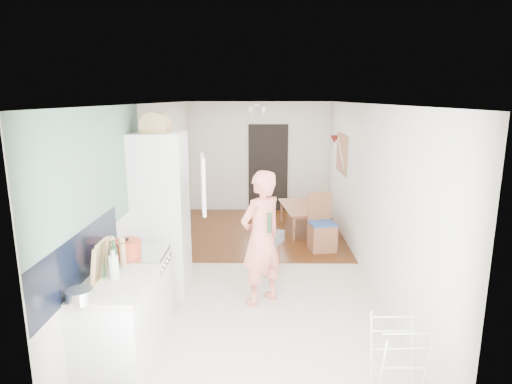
{
  "coord_description": "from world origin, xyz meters",
  "views": [
    {
      "loc": [
        0.07,
        -6.21,
        2.59
      ],
      "look_at": [
        -0.03,
        0.2,
        1.17
      ],
      "focal_mm": 30.0,
      "sensor_mm": 36.0,
      "label": 1
    }
  ],
  "objects_px": {
    "person": "(261,226)",
    "dining_table": "(305,220)",
    "drying_rack": "(397,362)",
    "stool": "(269,254)",
    "dining_chair": "(323,223)"
  },
  "relations": [
    {
      "from": "person",
      "to": "dining_table",
      "type": "distance_m",
      "value": 3.26
    },
    {
      "from": "drying_rack",
      "to": "dining_table",
      "type": "bearing_deg",
      "value": 91.91
    },
    {
      "from": "dining_table",
      "to": "stool",
      "type": "relative_size",
      "value": 3.18
    },
    {
      "from": "person",
      "to": "dining_chair",
      "type": "height_order",
      "value": "person"
    },
    {
      "from": "dining_table",
      "to": "drying_rack",
      "type": "xyz_separation_m",
      "value": [
        0.32,
        -4.87,
        0.16
      ]
    },
    {
      "from": "dining_chair",
      "to": "drying_rack",
      "type": "height_order",
      "value": "dining_chair"
    },
    {
      "from": "dining_table",
      "to": "dining_chair",
      "type": "bearing_deg",
      "value": -177.99
    },
    {
      "from": "person",
      "to": "dining_table",
      "type": "bearing_deg",
      "value": -147.7
    },
    {
      "from": "dining_table",
      "to": "stool",
      "type": "bearing_deg",
      "value": 150.47
    },
    {
      "from": "person",
      "to": "drying_rack",
      "type": "distance_m",
      "value": 2.27
    },
    {
      "from": "dining_chair",
      "to": "stool",
      "type": "xyz_separation_m",
      "value": [
        -0.93,
        -0.69,
        -0.31
      ]
    },
    {
      "from": "person",
      "to": "dining_chair",
      "type": "distance_m",
      "value": 2.24
    },
    {
      "from": "dining_table",
      "to": "drying_rack",
      "type": "relative_size",
      "value": 1.63
    },
    {
      "from": "person",
      "to": "dining_chair",
      "type": "bearing_deg",
      "value": -160.55
    },
    {
      "from": "person",
      "to": "stool",
      "type": "bearing_deg",
      "value": -137.53
    }
  ]
}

